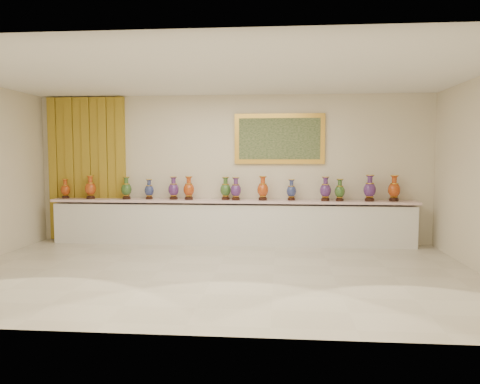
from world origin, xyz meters
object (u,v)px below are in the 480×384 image
Objects in this scene: counter at (231,223)px; vase_2 at (126,189)px; vase_0 at (65,190)px; vase_1 at (90,188)px.

counter is 15.98× the size of vase_2.
vase_0 is (-3.45, 0.02, 0.65)m from counter.
vase_1 is (-2.89, -0.04, 0.68)m from counter.
counter is 2.24m from vase_2.
vase_0 is 0.56m from vase_1.
vase_1 is at bearing -179.51° from vase_2.
vase_2 is at bearing -2.28° from vase_0.
vase_2 reaches higher than counter.
vase_1 reaches higher than vase_2.
vase_2 is at bearing 0.49° from vase_1.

